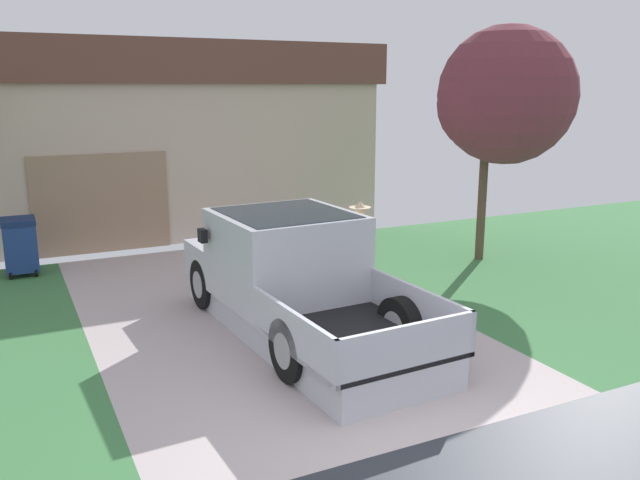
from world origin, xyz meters
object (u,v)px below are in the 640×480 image
object	(u,v)px
handbag	(375,293)
pickup_truck	(290,277)
front_yard_tree	(501,98)
wheeled_trash_bin	(20,244)
person_with_hat	(360,245)
house_with_garage	(149,134)

from	to	relation	value
handbag	pickup_truck	bearing A→B (deg)	-164.77
front_yard_tree	wheeled_trash_bin	distance (m)	9.62
person_with_hat	wheeled_trash_bin	world-z (taller)	person_with_hat
house_with_garage	wheeled_trash_bin	world-z (taller)	house_with_garage
house_with_garage	handbag	bearing A→B (deg)	-77.86
person_with_hat	house_with_garage	world-z (taller)	house_with_garage
person_with_hat	handbag	bearing A→B (deg)	77.59
pickup_truck	wheeled_trash_bin	distance (m)	5.93
pickup_truck	wheeled_trash_bin	size ratio (longest dim) A/B	4.71
house_with_garage	front_yard_tree	xyz separation A→B (m)	(5.24, -7.44, 1.00)
wheeled_trash_bin	pickup_truck	bearing A→B (deg)	-54.03
person_with_hat	front_yard_tree	distance (m)	4.34
person_with_hat	house_with_garage	distance (m)	8.50
handbag	wheeled_trash_bin	xyz separation A→B (m)	(-5.24, 4.32, 0.46)
pickup_truck	handbag	distance (m)	1.92
person_with_hat	wheeled_trash_bin	size ratio (longest dim) A/B	1.52
handbag	wheeled_trash_bin	size ratio (longest dim) A/B	0.39
front_yard_tree	wheeled_trash_bin	world-z (taller)	front_yard_tree
handbag	person_with_hat	bearing A→B (deg)	112.42
handbag	house_with_garage	xyz separation A→B (m)	(-1.84, 8.53, 2.16)
person_with_hat	front_yard_tree	size ratio (longest dim) A/B	0.35
pickup_truck	front_yard_tree	distance (m)	5.96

